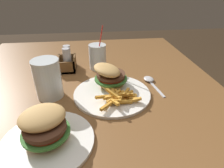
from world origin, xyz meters
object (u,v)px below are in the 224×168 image
at_px(juice_glass, 98,58).
at_px(condiment_caddy, 67,62).
at_px(beer_glass, 48,80).
at_px(spoon, 150,80).
at_px(meal_plate_far, 46,133).
at_px(meal_plate_near, 111,84).

relative_size(juice_glass, condiment_caddy, 1.87).
distance_m(beer_glass, spoon, 0.40).
bearing_deg(spoon, juice_glass, 43.87).
bearing_deg(juice_glass, beer_glass, 140.06).
distance_m(meal_plate_far, condiment_caddy, 0.45).
distance_m(beer_glass, condiment_caddy, 0.23).
xyz_separation_m(meal_plate_near, spoon, (0.06, -0.17, -0.03)).
distance_m(beer_glass, meal_plate_far, 0.23).
height_order(meal_plate_near, meal_plate_far, meal_plate_near).
height_order(spoon, condiment_caddy, condiment_caddy).
bearing_deg(meal_plate_far, spoon, -51.34).
height_order(meal_plate_near, condiment_caddy, condiment_caddy).
distance_m(meal_plate_near, beer_glass, 0.23).
xyz_separation_m(beer_glass, condiment_caddy, (0.22, -0.04, -0.03)).
distance_m(beer_glass, juice_glass, 0.29).
height_order(juice_glass, condiment_caddy, juice_glass).
relative_size(spoon, condiment_caddy, 1.47).
bearing_deg(meal_plate_far, juice_glass, -19.18).
relative_size(beer_glass, juice_glass, 0.70).
xyz_separation_m(beer_glass, juice_glass, (0.22, -0.19, -0.01)).
relative_size(juice_glass, spoon, 1.27).
height_order(beer_glass, juice_glass, juice_glass).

